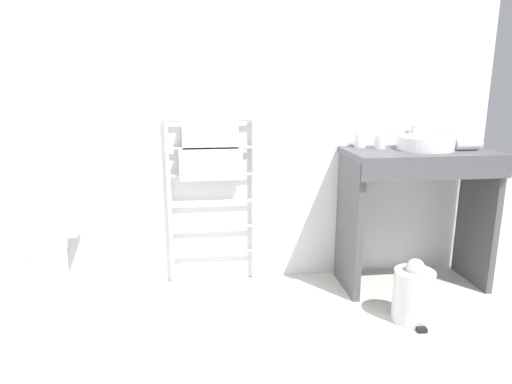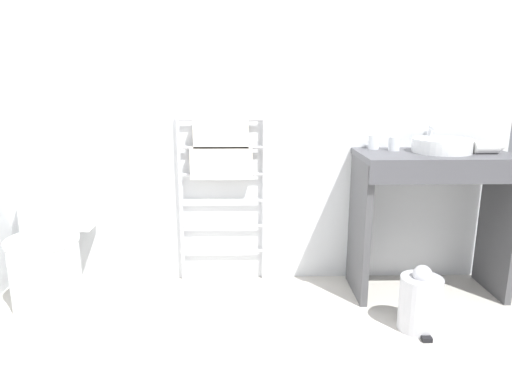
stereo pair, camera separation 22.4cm
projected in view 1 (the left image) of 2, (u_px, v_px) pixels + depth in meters
name	position (u px, v px, depth m)	size (l,w,h in m)	color
wall_back	(236.00, 81.00, 2.83)	(3.33, 0.12, 2.58)	silver
toilet	(35.00, 257.00, 2.55)	(0.41, 0.55, 0.79)	white
towel_radiator	(211.00, 166.00, 2.82)	(0.56, 0.06, 1.10)	silver
vanity_counter	(417.00, 197.00, 2.83)	(0.89, 0.47, 0.88)	#4C4C51
sink_basin	(426.00, 143.00, 2.79)	(0.34, 0.34, 0.08)	white
faucet	(414.00, 132.00, 2.94)	(0.02, 0.10, 0.14)	silver
cup_near_wall	(360.00, 141.00, 2.88)	(0.07, 0.07, 0.09)	white
cup_near_edge	(380.00, 142.00, 2.84)	(0.07, 0.07, 0.08)	white
hair_dryer	(466.00, 144.00, 2.78)	(0.19, 0.17, 0.07)	white
trash_bin	(413.00, 294.00, 2.49)	(0.22, 0.25, 0.36)	silver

